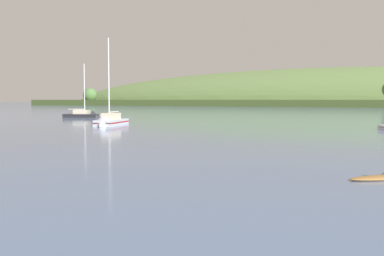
# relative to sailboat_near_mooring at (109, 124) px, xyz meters

# --- Properties ---
(far_shoreline_hill) EXTENTS (484.12, 99.71, 46.80)m
(far_shoreline_hill) POSITION_rel_sailboat_near_mooring_xyz_m (-18.99, 223.19, -0.14)
(far_shoreline_hill) COLOR #3C4E24
(far_shoreline_hill) RESTS_ON ground
(sailboat_near_mooring) EXTENTS (5.43, 9.08, 14.25)m
(sailboat_near_mooring) POSITION_rel_sailboat_near_mooring_xyz_m (0.00, 0.00, 0.00)
(sailboat_near_mooring) COLOR #ADB2BC
(sailboat_near_mooring) RESTS_ON ground
(sailboat_far_left) EXTENTS (8.43, 5.81, 12.95)m
(sailboat_far_left) POSITION_rel_sailboat_near_mooring_xyz_m (-23.68, 19.91, -0.05)
(sailboat_far_left) COLOR #232328
(sailboat_far_left) RESTS_ON ground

